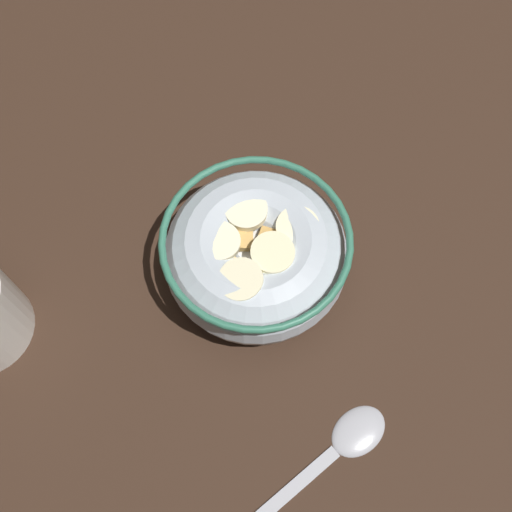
% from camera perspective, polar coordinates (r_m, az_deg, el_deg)
% --- Properties ---
extents(ground_plane, '(1.36, 1.36, 0.02)m').
position_cam_1_polar(ground_plane, '(0.56, 0.00, -1.67)').
color(ground_plane, '#332116').
extents(cereal_bowl, '(0.15, 0.15, 0.07)m').
position_cam_1_polar(cereal_bowl, '(0.52, 0.00, 0.22)').
color(cereal_bowl, '#B2BCC6').
rests_on(cereal_bowl, ground_plane).
extents(spoon, '(0.10, 0.13, 0.01)m').
position_cam_1_polar(spoon, '(0.51, 7.93, -16.41)').
color(spoon, '#A5A5AD').
rests_on(spoon, ground_plane).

